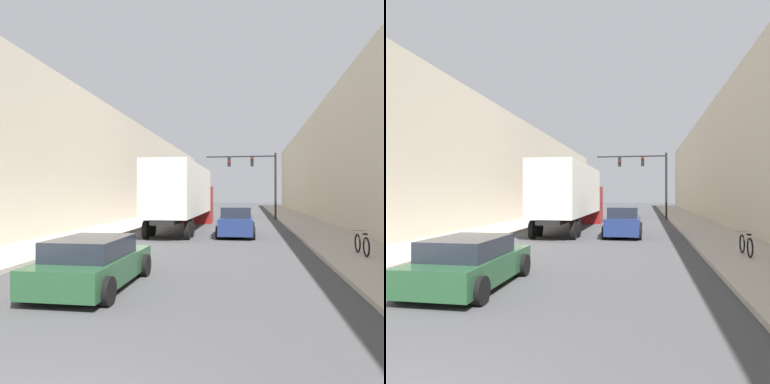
# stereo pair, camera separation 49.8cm
# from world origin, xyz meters

# --- Properties ---
(sidewalk_right) EXTENTS (3.48, 80.00, 0.15)m
(sidewalk_right) POSITION_xyz_m (6.74, 30.00, 0.07)
(sidewalk_right) COLOR #B2A899
(sidewalk_right) RESTS_ON ground
(sidewalk_left) EXTENTS (3.48, 80.00, 0.15)m
(sidewalk_left) POSITION_xyz_m (-6.74, 30.00, 0.07)
(sidewalk_left) COLOR #B2A899
(sidewalk_left) RESTS_ON ground
(building_right) EXTENTS (6.00, 80.00, 10.31)m
(building_right) POSITION_xyz_m (11.48, 30.00, 5.15)
(building_right) COLOR beige
(building_right) RESTS_ON ground
(building_left) EXTENTS (6.00, 80.00, 9.42)m
(building_left) POSITION_xyz_m (-11.48, 30.00, 4.71)
(building_left) COLOR #BCB29E
(building_left) RESTS_ON ground
(semi_truck) EXTENTS (2.56, 13.85, 4.28)m
(semi_truck) POSITION_xyz_m (-2.00, 22.15, 2.42)
(semi_truck) COLOR silver
(semi_truck) RESTS_ON ground
(sedan_car) EXTENTS (2.12, 4.28, 1.31)m
(sedan_car) POSITION_xyz_m (-1.63, 6.18, 0.63)
(sedan_car) COLOR #234C2D
(sedan_car) RESTS_ON ground
(suv_car) EXTENTS (2.09, 4.73, 1.69)m
(suv_car) POSITION_xyz_m (1.64, 18.68, 0.80)
(suv_car) COLOR navy
(suv_car) RESTS_ON ground
(traffic_signal_gantry) EXTENTS (6.73, 0.35, 6.35)m
(traffic_signal_gantry) POSITION_xyz_m (3.25, 33.44, 4.42)
(traffic_signal_gantry) COLOR black
(traffic_signal_gantry) RESTS_ON ground
(parked_bicycle) EXTENTS (0.44, 1.82, 0.86)m
(parked_bicycle) POSITION_xyz_m (6.55, 11.81, 0.53)
(parked_bicycle) COLOR black
(parked_bicycle) RESTS_ON sidewalk_right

